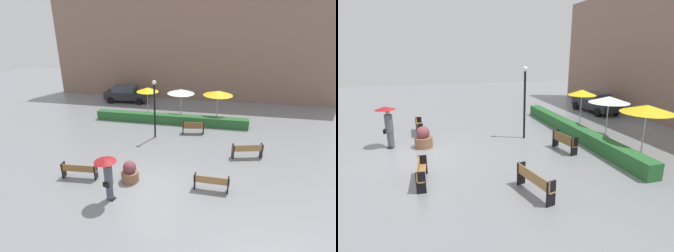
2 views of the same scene
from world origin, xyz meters
TOP-DOWN VIEW (x-y plane):
  - ground_plane at (0.00, 0.00)m, footprint 60.00×60.00m
  - bench_near_left at (-3.56, -0.19)m, footprint 1.86×0.49m
  - bench_back_row at (1.48, 6.72)m, footprint 1.59×0.63m
  - bench_near_right at (3.06, 0.07)m, footprint 1.68×0.37m
  - bench_far_right at (4.97, 3.74)m, footprint 1.82×0.75m
  - pedestrian_with_umbrella at (-1.38, -1.51)m, footprint 0.97×0.97m
  - planter_pot at (-0.97, 0.11)m, footprint 0.88×0.88m
  - lamp_post at (-1.02, 5.56)m, footprint 0.28×0.28m
  - patio_umbrella_yellow at (-2.80, 10.21)m, footprint 1.86×1.86m
  - patio_umbrella_white at (0.03, 10.17)m, footprint 2.23×2.23m
  - patio_umbrella_yellow_far at (3.02, 9.94)m, footprint 2.33×2.33m
  - hedge_strip at (-0.54, 8.40)m, footprint 11.88×0.70m
  - building_facade at (0.00, 16.00)m, footprint 28.00×1.20m
  - parked_car at (-5.89, 13.43)m, footprint 4.30×2.18m

SIDE VIEW (x-z plane):
  - ground_plane at x=0.00m, z-range 0.00..0.00m
  - hedge_strip at x=-0.54m, z-range 0.00..0.71m
  - planter_pot at x=-0.97m, z-range -0.08..1.02m
  - bench_near_right at x=3.06m, z-range 0.08..0.88m
  - bench_near_left at x=-3.56m, z-range 0.08..0.90m
  - bench_back_row at x=1.48m, z-range 0.07..0.96m
  - bench_far_right at x=4.97m, z-range 0.09..0.95m
  - parked_car at x=-5.89m, z-range 0.03..1.60m
  - pedestrian_with_umbrella at x=-1.38m, z-range 0.31..2.43m
  - patio_umbrella_white at x=0.03m, z-range 0.98..3.31m
  - patio_umbrella_yellow at x=-2.80m, z-range 0.98..3.32m
  - patio_umbrella_yellow_far at x=3.02m, z-range 1.02..3.43m
  - lamp_post at x=-1.02m, z-range 0.45..4.42m
  - building_facade at x=0.00m, z-range 0.00..9.46m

